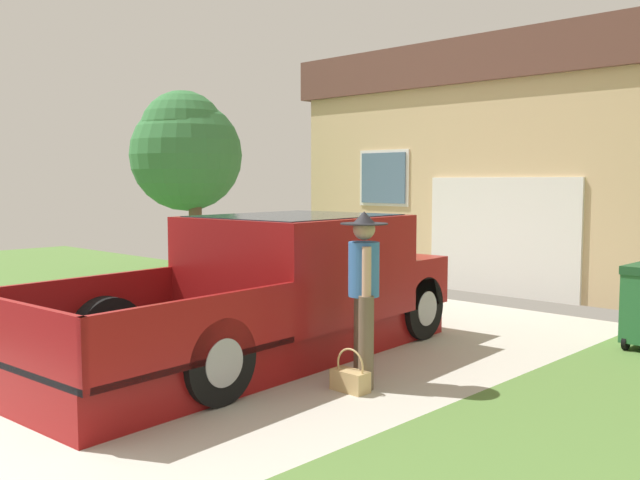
{
  "coord_description": "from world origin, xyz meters",
  "views": [
    {
      "loc": [
        6.04,
        -1.01,
        2.01
      ],
      "look_at": [
        0.9,
        4.32,
        1.39
      ],
      "focal_mm": 39.29,
      "sensor_mm": 36.0,
      "label": 1
    }
  ],
  "objects_px": {
    "house_with_garage": "(600,165)",
    "neighbor_tree": "(185,149)",
    "pickup_truck": "(282,290)",
    "person_with_hat": "(364,286)",
    "handbag": "(350,379)"
  },
  "relations": [
    {
      "from": "person_with_hat",
      "to": "house_with_garage",
      "type": "bearing_deg",
      "value": -40.62
    },
    {
      "from": "pickup_truck",
      "to": "house_with_garage",
      "type": "relative_size",
      "value": 0.5
    },
    {
      "from": "handbag",
      "to": "neighbor_tree",
      "type": "relative_size",
      "value": 0.11
    },
    {
      "from": "person_with_hat",
      "to": "handbag",
      "type": "relative_size",
      "value": 4.09
    },
    {
      "from": "house_with_garage",
      "to": "neighbor_tree",
      "type": "xyz_separation_m",
      "value": [
        -6.94,
        -4.9,
        0.37
      ]
    },
    {
      "from": "house_with_garage",
      "to": "pickup_truck",
      "type": "bearing_deg",
      "value": -92.2
    },
    {
      "from": "house_with_garage",
      "to": "neighbor_tree",
      "type": "relative_size",
      "value": 2.78
    },
    {
      "from": "handbag",
      "to": "house_with_garage",
      "type": "bearing_deg",
      "value": 98.28
    },
    {
      "from": "pickup_truck",
      "to": "handbag",
      "type": "relative_size",
      "value": 13.08
    },
    {
      "from": "neighbor_tree",
      "to": "handbag",
      "type": "bearing_deg",
      "value": -25.61
    },
    {
      "from": "person_with_hat",
      "to": "pickup_truck",
      "type": "bearing_deg",
      "value": 29.06
    },
    {
      "from": "person_with_hat",
      "to": "neighbor_tree",
      "type": "distance_m",
      "value": 9.12
    },
    {
      "from": "person_with_hat",
      "to": "handbag",
      "type": "height_order",
      "value": "person_with_hat"
    },
    {
      "from": "person_with_hat",
      "to": "house_with_garage",
      "type": "height_order",
      "value": "house_with_garage"
    },
    {
      "from": "pickup_truck",
      "to": "handbag",
      "type": "height_order",
      "value": "pickup_truck"
    }
  ]
}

